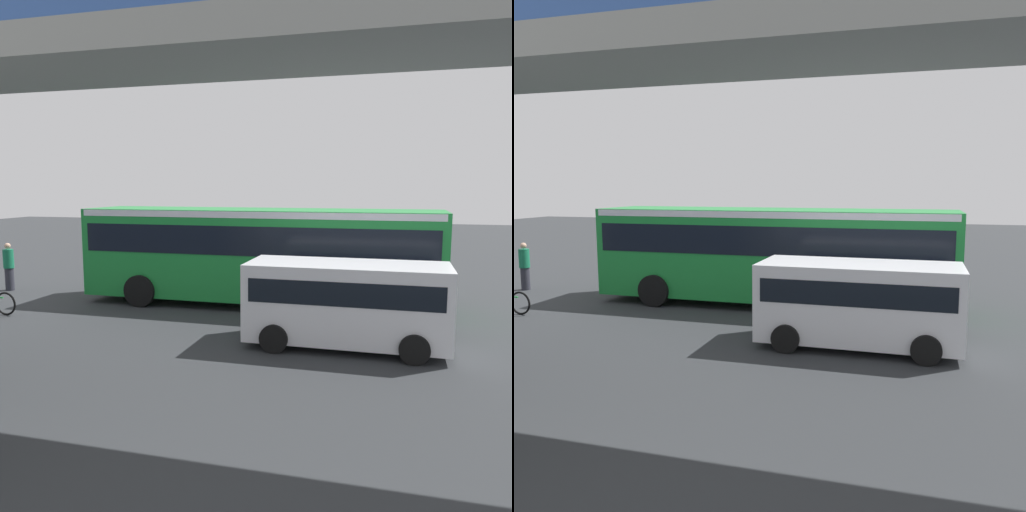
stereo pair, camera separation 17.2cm
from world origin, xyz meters
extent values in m
plane|color=#2D3033|center=(0.00, 0.00, 0.00)|extent=(80.00, 80.00, 0.00)
cube|color=#1E8C38|center=(-1.48, 0.72, 1.72)|extent=(11.50, 2.55, 2.86)
cube|color=black|center=(-1.48, 0.72, 2.23)|extent=(11.04, 2.59, 0.90)
cube|color=white|center=(-1.48, 0.72, 3.03)|extent=(11.27, 2.58, 0.20)
cube|color=black|center=(4.28, 0.72, 2.06)|extent=(0.04, 2.24, 1.20)
cylinder|color=black|center=(2.20, 1.99, 0.52)|extent=(1.04, 0.30, 1.04)
cylinder|color=black|center=(2.20, -0.56, 0.52)|extent=(1.04, 0.30, 1.04)
cylinder|color=black|center=(-5.16, 1.99, 0.52)|extent=(1.04, 0.30, 1.04)
cylinder|color=black|center=(-5.16, -0.56, 0.52)|extent=(1.04, 0.30, 1.04)
cube|color=silver|center=(-4.67, 4.50, 1.12)|extent=(4.80, 1.95, 1.86)
cube|color=black|center=(-4.67, 4.50, 1.48)|extent=(4.42, 1.98, 0.56)
cylinder|color=black|center=(-3.08, 5.47, 0.34)|extent=(0.68, 0.22, 0.68)
cylinder|color=black|center=(-3.08, 3.52, 0.34)|extent=(0.68, 0.22, 0.68)
cylinder|color=black|center=(-6.25, 5.47, 0.34)|extent=(0.68, 0.22, 0.68)
cylinder|color=black|center=(-6.25, 3.52, 0.34)|extent=(0.68, 0.22, 0.68)
torus|color=black|center=(5.58, 4.13, 0.36)|extent=(0.72, 0.06, 0.72)
cylinder|color=#2D2D38|center=(8.20, 0.86, 0.42)|extent=(0.32, 0.32, 0.85)
cylinder|color=#19724C|center=(8.20, 0.86, 1.20)|extent=(0.38, 0.38, 0.70)
sphere|color=tan|center=(8.20, 0.86, 1.68)|extent=(0.22, 0.22, 0.22)
cube|color=silver|center=(-4.00, -2.92, 0.00)|extent=(2.00, 0.20, 0.01)
cube|color=silver|center=(0.00, -2.92, 0.00)|extent=(2.00, 0.20, 0.01)
cube|color=silver|center=(4.00, -2.92, 0.00)|extent=(2.00, 0.20, 0.01)
cube|color=gray|center=(0.00, 9.10, 6.01)|extent=(31.42, 2.60, 0.50)
cube|color=#3359A5|center=(0.00, 7.85, 6.81)|extent=(31.42, 0.08, 1.10)
camera|label=1|loc=(-5.81, 17.05, 3.89)|focal=36.66mm
camera|label=2|loc=(-5.98, 17.01, 3.89)|focal=36.66mm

